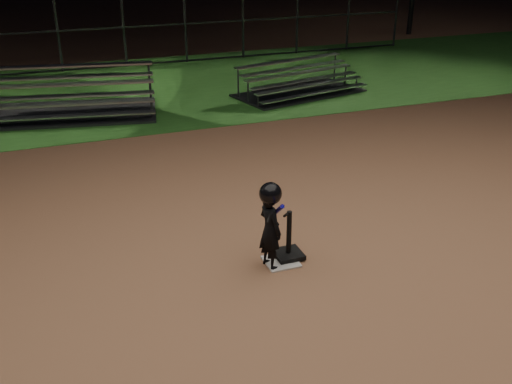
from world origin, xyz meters
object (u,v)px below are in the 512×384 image
batting_tee (289,248)px  bleacher_left (62,107)px  home_plate (281,262)px  child_batter (270,223)px  bleacher_right (300,88)px

batting_tee → bleacher_left: bearing=107.0°
bleacher_left → home_plate: bearing=-63.6°
batting_tee → child_batter: bearing=-159.3°
bleacher_left → child_batter: bearing=-64.9°
bleacher_right → bleacher_left: bearing=164.8°
batting_tee → bleacher_left: size_ratio=0.15×
home_plate → bleacher_right: bleacher_right is taller
bleacher_left → bleacher_right: size_ratio=1.27×
batting_tee → child_batter: size_ratio=0.56×
batting_tee → bleacher_right: bleacher_right is taller
child_batter → batting_tee: bearing=-83.1°
home_plate → batting_tee: (0.15, 0.09, 0.14)m
home_plate → bleacher_left: bearing=105.9°
child_batter → bleacher_left: child_batter is taller
child_batter → bleacher_left: 8.51m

